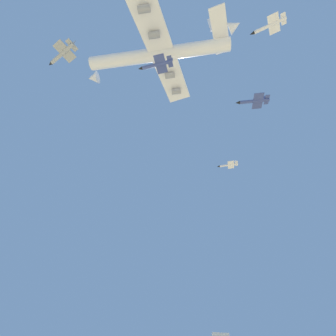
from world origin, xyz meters
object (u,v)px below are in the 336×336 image
(chase_jet_lead, at_px, (270,25))
(chase_jet_left_wing, at_px, (254,101))
(chase_jet_high_escort, at_px, (157,65))
(chase_jet_trailing, at_px, (62,54))
(carrier_jet, at_px, (161,53))
(chase_jet_right_wing, at_px, (229,165))

(chase_jet_lead, distance_m, chase_jet_left_wing, 31.21)
(chase_jet_lead, height_order, chase_jet_high_escort, chase_jet_lead)
(chase_jet_lead, distance_m, chase_jet_trailing, 86.57)
(carrier_jet, distance_m, chase_jet_left_wing, 49.70)
(chase_jet_lead, relative_size, chase_jet_right_wing, 0.96)
(chase_jet_right_wing, relative_size, chase_jet_high_escort, 1.00)
(chase_jet_high_escort, bearing_deg, chase_jet_right_wing, -107.91)
(carrier_jet, bearing_deg, chase_jet_trailing, 31.36)
(chase_jet_trailing, xyz_separation_m, chase_jet_high_escort, (-36.43, 9.43, 2.99))
(chase_jet_lead, height_order, chase_jet_right_wing, chase_jet_right_wing)
(chase_jet_right_wing, bearing_deg, chase_jet_trailing, 58.48)
(carrier_jet, bearing_deg, chase_jet_lead, -177.29)
(chase_jet_left_wing, relative_size, chase_jet_right_wing, 1.05)
(chase_jet_lead, xyz_separation_m, chase_jet_high_escort, (39.52, -29.04, -12.76))
(carrier_jet, height_order, chase_jet_high_escort, carrier_jet)
(chase_jet_lead, bearing_deg, chase_jet_left_wing, -55.35)
(chase_jet_trailing, bearing_deg, chase_jet_high_escort, -137.53)
(carrier_jet, relative_size, chase_jet_right_wing, 4.50)
(carrier_jet, height_order, chase_jet_lead, carrier_jet)
(carrier_jet, xyz_separation_m, chase_jet_high_escort, (2.23, 1.89, -18.36))
(chase_jet_left_wing, distance_m, chase_jet_high_escort, 46.27)
(carrier_jet, height_order, chase_jet_trailing, carrier_jet)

